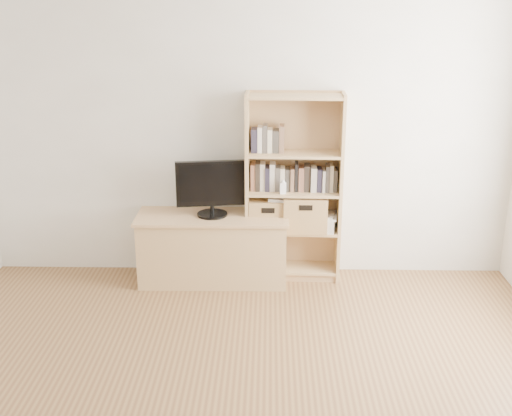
{
  "coord_description": "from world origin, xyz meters",
  "views": [
    {
      "loc": [
        0.18,
        -2.8,
        2.4
      ],
      "look_at": [
        0.08,
        1.9,
        0.79
      ],
      "focal_mm": 45.0,
      "sensor_mm": 36.0,
      "label": 1
    }
  ],
  "objects_px": {
    "basket_right": "(305,212)",
    "basket_left": "(268,213)",
    "tv_stand": "(213,249)",
    "bookshelf": "(294,189)",
    "television": "(212,189)",
    "laptop": "(288,198)",
    "baby_monitor": "(283,188)"
  },
  "relations": [
    {
      "from": "basket_right",
      "to": "basket_left",
      "type": "bearing_deg",
      "value": 178.62
    },
    {
      "from": "tv_stand",
      "to": "bookshelf",
      "type": "relative_size",
      "value": 0.77
    },
    {
      "from": "basket_left",
      "to": "basket_right",
      "type": "height_order",
      "value": "basket_right"
    },
    {
      "from": "bookshelf",
      "to": "basket_right",
      "type": "xyz_separation_m",
      "value": [
        0.1,
        -0.01,
        -0.21
      ]
    },
    {
      "from": "tv_stand",
      "to": "television",
      "type": "bearing_deg",
      "value": 0.0
    },
    {
      "from": "television",
      "to": "laptop",
      "type": "height_order",
      "value": "television"
    },
    {
      "from": "tv_stand",
      "to": "baby_monitor",
      "type": "distance_m",
      "value": 0.81
    },
    {
      "from": "basket_left",
      "to": "tv_stand",
      "type": "bearing_deg",
      "value": -169.29
    },
    {
      "from": "baby_monitor",
      "to": "bookshelf",
      "type": "bearing_deg",
      "value": 38.2
    },
    {
      "from": "bookshelf",
      "to": "basket_right",
      "type": "relative_size",
      "value": 4.4
    },
    {
      "from": "bookshelf",
      "to": "laptop",
      "type": "height_order",
      "value": "bookshelf"
    },
    {
      "from": "television",
      "to": "laptop",
      "type": "bearing_deg",
      "value": -1.06
    },
    {
      "from": "baby_monitor",
      "to": "television",
      "type": "bearing_deg",
      "value": 175.02
    },
    {
      "from": "tv_stand",
      "to": "baby_monitor",
      "type": "relative_size",
      "value": 12.95
    },
    {
      "from": "baby_monitor",
      "to": "basket_right",
      "type": "height_order",
      "value": "baby_monitor"
    },
    {
      "from": "television",
      "to": "laptop",
      "type": "distance_m",
      "value": 0.65
    },
    {
      "from": "bookshelf",
      "to": "baby_monitor",
      "type": "relative_size",
      "value": 16.82
    },
    {
      "from": "basket_left",
      "to": "laptop",
      "type": "relative_size",
      "value": 1.05
    },
    {
      "from": "television",
      "to": "basket_left",
      "type": "distance_m",
      "value": 0.54
    },
    {
      "from": "bookshelf",
      "to": "television",
      "type": "height_order",
      "value": "bookshelf"
    },
    {
      "from": "television",
      "to": "baby_monitor",
      "type": "distance_m",
      "value": 0.59
    },
    {
      "from": "tv_stand",
      "to": "television",
      "type": "distance_m",
      "value": 0.54
    },
    {
      "from": "tv_stand",
      "to": "basket_right",
      "type": "height_order",
      "value": "basket_right"
    },
    {
      "from": "laptop",
      "to": "basket_left",
      "type": "bearing_deg",
      "value": -175.02
    },
    {
      "from": "television",
      "to": "basket_right",
      "type": "xyz_separation_m",
      "value": [
        0.78,
        0.08,
        -0.23
      ]
    },
    {
      "from": "laptop",
      "to": "basket_right",
      "type": "bearing_deg",
      "value": 8.05
    },
    {
      "from": "bookshelf",
      "to": "laptop",
      "type": "xyz_separation_m",
      "value": [
        -0.05,
        -0.01,
        -0.08
      ]
    },
    {
      "from": "laptop",
      "to": "tv_stand",
      "type": "bearing_deg",
      "value": -164.65
    },
    {
      "from": "basket_right",
      "to": "television",
      "type": "bearing_deg",
      "value": -173.8
    },
    {
      "from": "tv_stand",
      "to": "laptop",
      "type": "height_order",
      "value": "laptop"
    },
    {
      "from": "tv_stand",
      "to": "basket_left",
      "type": "bearing_deg",
      "value": 10.56
    },
    {
      "from": "tv_stand",
      "to": "laptop",
      "type": "relative_size",
      "value": 4.03
    }
  ]
}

